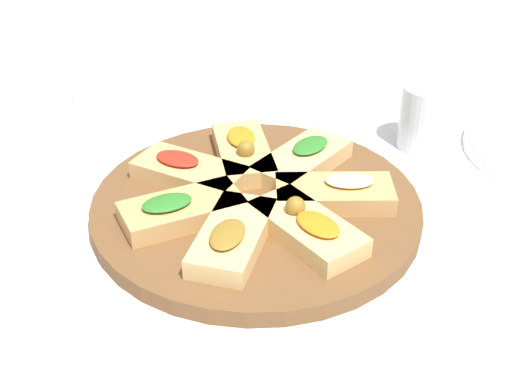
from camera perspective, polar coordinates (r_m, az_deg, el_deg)
ground_plane at (r=0.81m, az=0.00°, el=-1.80°), size 3.00×3.00×0.00m
serving_board at (r=0.80m, az=0.00°, el=-1.24°), size 0.37×0.37×0.02m
focaccia_slice_0 at (r=0.80m, az=6.36°, el=0.10°), size 0.13×0.07×0.03m
focaccia_slice_1 at (r=0.85m, az=3.75°, el=2.57°), size 0.13×0.14×0.03m
focaccia_slice_2 at (r=0.87m, az=-1.02°, el=3.20°), size 0.09×0.14×0.04m
focaccia_slice_3 at (r=0.83m, az=-5.38°, el=1.63°), size 0.14×0.11×0.03m
focaccia_slice_4 at (r=0.77m, az=-6.01°, el=-1.45°), size 0.14×0.11×0.03m
focaccia_slice_5 at (r=0.72m, az=-1.91°, el=-3.59°), size 0.09×0.14×0.03m
focaccia_slice_6 at (r=0.74m, az=4.12°, el=-2.82°), size 0.13×0.14×0.04m
plate_left at (r=1.11m, az=-9.04°, el=8.34°), size 0.21×0.21×0.02m
water_glass at (r=0.95m, az=13.34°, el=5.86°), size 0.07×0.07×0.09m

